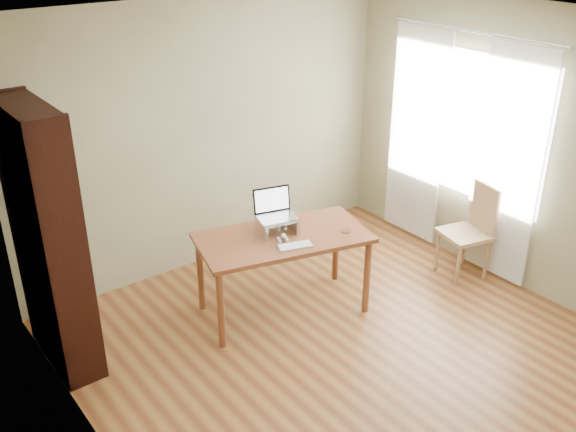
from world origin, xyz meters
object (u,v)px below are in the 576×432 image
Objects in this scene: laptop at (273,210)px; keyboard at (295,246)px; desk at (283,245)px; chair at (470,227)px; bookshelf at (49,240)px; cat at (275,225)px.

laptop is 1.19× the size of keyboard.
desk is 4.19× the size of laptop.
desk is 1.71× the size of chair.
cat is (1.77, -0.43, -0.24)m from bookshelf.
laptop is 0.40m from keyboard.
cat is (0.04, 0.33, 0.05)m from keyboard.
bookshelf is 1.82m from laptop.
bookshelf is at bearing 174.87° from keyboard.
chair is (1.83, -0.56, -0.15)m from desk.
laptop reaches higher than keyboard.
bookshelf is at bearing -169.92° from cat.
bookshelf is 6.58× the size of keyboard.
keyboard is at bearing -73.39° from cat.
bookshelf is 5.52× the size of laptop.
desk is (1.77, -0.54, -0.39)m from bookshelf.
bookshelf reaches higher than chair.
keyboard is 0.68× the size of cat.
bookshelf is 1.89m from desk.
chair is at bearing -16.94° from bookshelf.
chair is (1.83, -0.67, -0.31)m from cat.
keyboard reaches higher than desk.
cat is 1.98m from chair.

